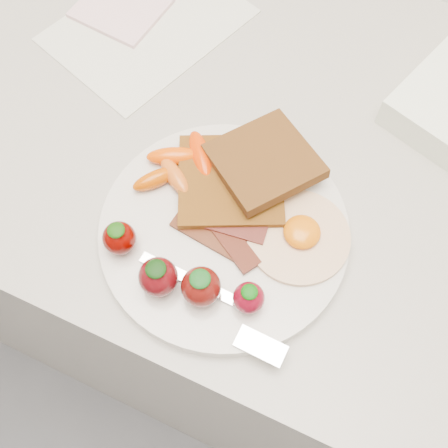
% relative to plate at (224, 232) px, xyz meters
% --- Properties ---
extents(counter, '(2.00, 0.60, 0.90)m').
position_rel_plate_xyz_m(counter, '(-0.00, 0.14, -0.46)').
color(counter, gray).
rests_on(counter, ground).
extents(plate, '(0.27, 0.27, 0.02)m').
position_rel_plate_xyz_m(plate, '(0.00, 0.00, 0.00)').
color(plate, beige).
rests_on(plate, counter).
extents(toast_lower, '(0.15, 0.15, 0.01)m').
position_rel_plate_xyz_m(toast_lower, '(-0.02, 0.05, 0.02)').
color(toast_lower, '#4F3008').
rests_on(toast_lower, plate).
extents(toast_upper, '(0.14, 0.14, 0.02)m').
position_rel_plate_xyz_m(toast_upper, '(0.01, 0.08, 0.03)').
color(toast_upper, '#482A10').
rests_on(toast_upper, toast_lower).
extents(fried_egg, '(0.12, 0.12, 0.02)m').
position_rel_plate_xyz_m(fried_egg, '(0.08, 0.02, 0.01)').
color(fried_egg, beige).
rests_on(fried_egg, plate).
extents(bacon_strips, '(0.11, 0.07, 0.01)m').
position_rel_plate_xyz_m(bacon_strips, '(0.00, -0.01, 0.01)').
color(bacon_strips, black).
rests_on(bacon_strips, plate).
extents(baby_carrots, '(0.09, 0.11, 0.02)m').
position_rel_plate_xyz_m(baby_carrots, '(-0.08, 0.05, 0.02)').
color(baby_carrots, '#E24700').
rests_on(baby_carrots, plate).
extents(strawberries, '(0.18, 0.06, 0.05)m').
position_rel_plate_xyz_m(strawberries, '(-0.02, -0.07, 0.03)').
color(strawberries, '#510300').
rests_on(strawberries, plate).
extents(fork, '(0.17, 0.05, 0.00)m').
position_rel_plate_xyz_m(fork, '(0.04, -0.08, 0.01)').
color(fork, white).
rests_on(fork, plate).
extents(paper_sheet, '(0.25, 0.29, 0.00)m').
position_rel_plate_xyz_m(paper_sheet, '(-0.22, 0.24, -0.01)').
color(paper_sheet, beige).
rests_on(paper_sheet, counter).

